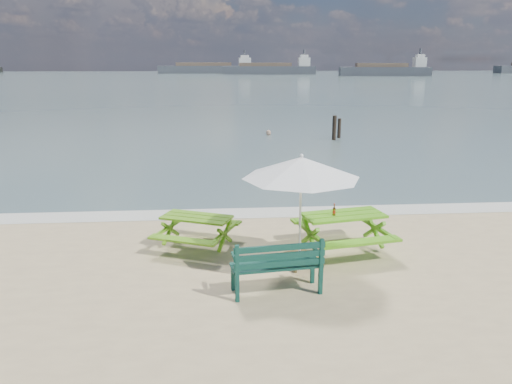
{
  "coord_description": "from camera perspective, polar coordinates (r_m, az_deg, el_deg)",
  "views": [
    {
      "loc": [
        -1.44,
        -7.83,
        3.9
      ],
      "look_at": [
        -0.59,
        3.0,
        1.0
      ],
      "focal_mm": 35.0,
      "sensor_mm": 36.0,
      "label": 1
    }
  ],
  "objects": [
    {
      "name": "side_table",
      "position": [
        9.73,
        4.94,
        -7.8
      ],
      "size": [
        0.56,
        0.56,
        0.29
      ],
      "color": "brown",
      "rests_on": "ground"
    },
    {
      "name": "park_bench",
      "position": [
        8.7,
        2.34,
        -9.56
      ],
      "size": [
        1.6,
        0.72,
        0.95
      ],
      "color": "#0D3A31",
      "rests_on": "ground"
    },
    {
      "name": "sea",
      "position": [
        92.92,
        -3.69,
        12.52
      ],
      "size": [
        300.0,
        300.0,
        0.0
      ],
      "primitive_type": "plane",
      "color": "slate",
      "rests_on": "ground"
    },
    {
      "name": "foam_strip",
      "position": [
        13.11,
        2.01,
        -2.34
      ],
      "size": [
        22.0,
        0.9,
        0.01
      ],
      "primitive_type": "cube",
      "color": "silver",
      "rests_on": "ground"
    },
    {
      "name": "patio_umbrella",
      "position": [
        9.18,
        5.2,
        2.79
      ],
      "size": [
        2.82,
        2.82,
        2.18
      ],
      "color": "silver",
      "rests_on": "ground"
    },
    {
      "name": "cargo_ships",
      "position": [
        142.17,
        17.17,
        13.21
      ],
      "size": [
        137.41,
        31.53,
        4.4
      ],
      "color": "#3C4047",
      "rests_on": "ground"
    },
    {
      "name": "mooring_pilings",
      "position": [
        25.5,
        9.15,
        7.01
      ],
      "size": [
        0.58,
        0.78,
        1.41
      ],
      "color": "black",
      "rests_on": "ground"
    },
    {
      "name": "picnic_table_right",
      "position": [
        10.62,
        9.88,
        -4.62
      ],
      "size": [
        2.01,
        2.16,
        0.8
      ],
      "color": "#53A118",
      "rests_on": "ground"
    },
    {
      "name": "beer_bottle",
      "position": [
        10.33,
        8.91,
        -2.22
      ],
      "size": [
        0.06,
        0.06,
        0.25
      ],
      "color": "brown",
      "rests_on": "picnic_table_right"
    },
    {
      "name": "swimmer",
      "position": [
        26.79,
        1.42,
        5.43
      ],
      "size": [
        0.66,
        0.53,
        1.58
      ],
      "color": "tan",
      "rests_on": "ground"
    },
    {
      "name": "picnic_table_left",
      "position": [
        10.72,
        -6.75,
        -4.6
      ],
      "size": [
        1.96,
        2.05,
        0.69
      ],
      "color": "#5B9C17",
      "rests_on": "ground"
    }
  ]
}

